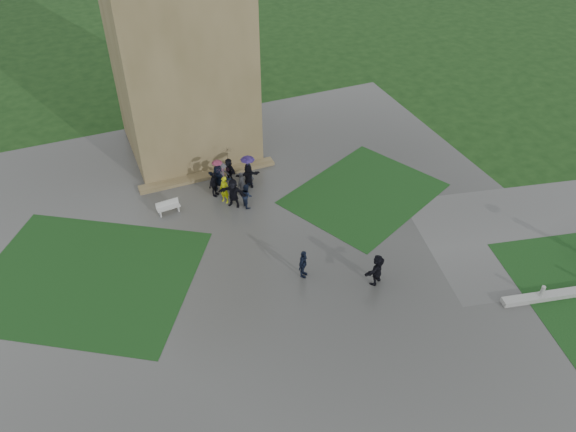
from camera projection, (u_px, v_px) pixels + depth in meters
name	position (u px, v px, depth m)	size (l,w,h in m)	color
ground	(266.00, 284.00, 28.98)	(120.00, 120.00, 0.00)	black
plaza	(253.00, 259.00, 30.43)	(34.00, 34.00, 0.02)	#3A3A37
lawn_inset_left	(87.00, 277.00, 29.30)	(11.00, 9.00, 0.01)	#113312
lawn_inset_right	(364.00, 194.00, 35.15)	(9.00, 7.00, 0.01)	#113312
tower	(175.00, 17.00, 34.27)	(8.00, 8.00, 18.00)	brown
tower_plinth	(208.00, 175.00, 36.58)	(9.00, 0.80, 0.22)	brown
bench	(168.00, 207.00, 33.40)	(1.42, 0.56, 0.81)	#B2B1AD
visitor_cluster	(231.00, 179.00, 34.64)	(3.59, 4.31, 2.44)	black
pedestrian_mid	(303.00, 264.00, 28.89)	(0.98, 0.56, 1.68)	black
pedestrian_near	(377.00, 269.00, 28.49)	(1.67, 0.60, 1.80)	black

